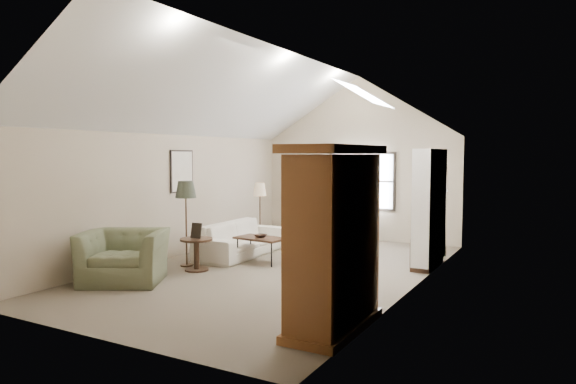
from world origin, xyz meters
The scene contains 18 objects.
room_shell centered at (0.00, 0.00, 3.21)m, with size 5.01×8.01×4.00m.
window centered at (0.10, 3.96, 1.45)m, with size 1.72×0.08×1.42m, color black.
skylight centered at (1.30, 0.90, 3.22)m, with size 0.80×1.20×0.52m, color white, non-canonical shape.
wall_art centered at (-1.88, 1.94, 1.73)m, with size 1.97×3.71×0.88m.
armoire centered at (2.18, -2.40, 1.10)m, with size 0.60×1.50×2.20m, color brown.
tv_alcove centered at (2.34, 1.60, 1.15)m, with size 0.32×1.30×2.10m, color white.
media_console centered at (2.32, 1.60, 0.30)m, with size 0.34×1.18×0.60m, color #382316.
tv_panel centered at (2.32, 1.60, 0.92)m, with size 0.05×0.90×0.55m, color black.
sofa centered at (-1.37, 0.87, 0.34)m, with size 2.35×0.92×0.69m, color beige.
armchair_near centered at (-1.78, -1.96, 0.42)m, with size 1.30×1.14×0.85m, color #5D6245.
armchair_far centered at (-0.06, 2.46, 0.50)m, with size 1.06×1.09×0.99m, color #65714F.
coffee_table centered at (-0.61, 0.41, 0.25)m, with size 0.97×0.54×0.50m, color #362416.
bowl centered at (-0.61, 0.41, 0.53)m, with size 0.23×0.23×0.06m, color #321C14.
side_table centered at (-1.27, -0.73, 0.29)m, with size 0.59×0.59×0.59m, color #352315.
side_chair centered at (0.08, 3.69, 0.62)m, with size 0.48×0.48×1.24m, color brown.
tripod_lamp centered at (2.20, 2.60, 0.87)m, with size 0.50×0.50×1.74m, color white, non-canonical shape.
dark_lamp centered at (-1.67, -0.53, 0.82)m, with size 0.39×0.39×1.64m, color black, non-canonical shape.
tan_lamp centered at (-1.67, 2.07, 0.74)m, with size 0.29×0.29×1.47m, color tan, non-canonical shape.
Camera 1 is at (4.62, -7.95, 2.10)m, focal length 32.00 mm.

